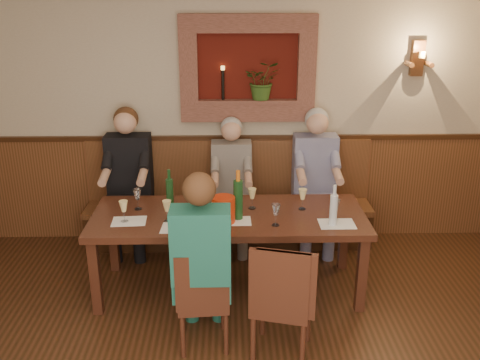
% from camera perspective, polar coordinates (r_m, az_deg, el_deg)
% --- Properties ---
extents(room_shell, '(6.04, 6.04, 2.82)m').
position_cam_1_polar(room_shell, '(2.57, -1.32, 2.80)').
color(room_shell, '#C1AF92').
rests_on(room_shell, ground).
extents(wall_niche, '(1.36, 0.30, 1.06)m').
position_cam_1_polar(wall_niche, '(5.47, 1.27, 11.31)').
color(wall_niche, '#4F120B').
rests_on(wall_niche, ground).
extents(wall_sconce, '(0.25, 0.20, 0.35)m').
position_cam_1_polar(wall_sconce, '(5.75, 18.44, 12.13)').
color(wall_sconce, '#4F3116').
rests_on(wall_sconce, ground).
extents(dining_table, '(2.40, 0.90, 0.75)m').
position_cam_1_polar(dining_table, '(4.74, -1.20, -4.48)').
color(dining_table, '#3B1C11').
rests_on(dining_table, ground).
extents(bench, '(3.00, 0.45, 1.11)m').
position_cam_1_polar(bench, '(5.74, -1.19, -3.68)').
color(bench, '#381E0F').
rests_on(bench, ground).
extents(chair_near_left, '(0.41, 0.41, 0.86)m').
position_cam_1_polar(chair_near_left, '(4.25, -3.91, -14.29)').
color(chair_near_left, '#3B1C11').
rests_on(chair_near_left, ground).
extents(chair_near_right, '(0.52, 0.52, 0.96)m').
position_cam_1_polar(chair_near_right, '(4.14, 4.43, -14.87)').
color(chair_near_right, '#3B1C11').
rests_on(chair_near_right, ground).
extents(person_bench_left, '(0.45, 0.56, 1.50)m').
position_cam_1_polar(person_bench_left, '(5.62, -11.70, -1.36)').
color(person_bench_left, black).
rests_on(person_bench_left, ground).
extents(person_bench_mid, '(0.41, 0.50, 1.40)m').
position_cam_1_polar(person_bench_mid, '(5.55, -0.90, -1.77)').
color(person_bench_mid, '#605B57').
rests_on(person_bench_mid, ground).
extents(person_bench_right, '(0.45, 0.55, 1.48)m').
position_cam_1_polar(person_bench_right, '(5.60, 7.97, -1.30)').
color(person_bench_right, navy).
rests_on(person_bench_right, ground).
extents(person_chair_front, '(0.43, 0.53, 1.45)m').
position_cam_1_polar(person_chair_front, '(4.09, -4.03, -10.02)').
color(person_chair_front, '#19595A').
rests_on(person_chair_front, ground).
extents(spittoon_bucket, '(0.23, 0.23, 0.22)m').
position_cam_1_polar(spittoon_bucket, '(4.51, -1.77, -3.18)').
color(spittoon_bucket, red).
rests_on(spittoon_bucket, dining_table).
extents(wine_bottle_green_a, '(0.09, 0.09, 0.44)m').
position_cam_1_polar(wine_bottle_green_a, '(4.54, -0.20, -2.02)').
color(wine_bottle_green_a, '#19471E').
rests_on(wine_bottle_green_a, dining_table).
extents(wine_bottle_green_b, '(0.08, 0.08, 0.36)m').
position_cam_1_polar(wine_bottle_green_b, '(4.82, -7.50, -1.33)').
color(wine_bottle_green_b, '#19471E').
rests_on(wine_bottle_green_b, dining_table).
extents(water_bottle, '(0.08, 0.08, 0.36)m').
position_cam_1_polar(water_bottle, '(4.51, 9.94, -3.07)').
color(water_bottle, silver).
rests_on(water_bottle, dining_table).
extents(tasting_sheet_a, '(0.30, 0.22, 0.00)m').
position_cam_1_polar(tasting_sheet_a, '(4.66, -11.74, -4.33)').
color(tasting_sheet_a, white).
rests_on(tasting_sheet_a, dining_table).
extents(tasting_sheet_b, '(0.27, 0.20, 0.00)m').
position_cam_1_polar(tasting_sheet_b, '(4.57, -0.53, -4.40)').
color(tasting_sheet_b, white).
rests_on(tasting_sheet_b, dining_table).
extents(tasting_sheet_c, '(0.30, 0.22, 0.00)m').
position_cam_1_polar(tasting_sheet_c, '(4.59, 10.29, -4.62)').
color(tasting_sheet_c, white).
rests_on(tasting_sheet_c, dining_table).
extents(tasting_sheet_d, '(0.31, 0.23, 0.00)m').
position_cam_1_polar(tasting_sheet_d, '(4.47, -6.48, -5.11)').
color(tasting_sheet_d, white).
rests_on(tasting_sheet_d, dining_table).
extents(wine_glass_0, '(0.08, 0.08, 0.19)m').
position_cam_1_polar(wine_glass_0, '(4.79, 1.30, -1.98)').
color(wine_glass_0, '#FBE896').
rests_on(wine_glass_0, dining_table).
extents(wine_glass_1, '(0.08, 0.08, 0.19)m').
position_cam_1_polar(wine_glass_1, '(4.62, 10.13, -3.16)').
color(wine_glass_1, white).
rests_on(wine_glass_1, dining_table).
extents(wine_glass_2, '(0.08, 0.08, 0.19)m').
position_cam_1_polar(wine_glass_2, '(4.73, -4.62, -2.34)').
color(wine_glass_2, white).
rests_on(wine_glass_2, dining_table).
extents(wine_glass_3, '(0.08, 0.08, 0.19)m').
position_cam_1_polar(wine_glass_3, '(4.57, -7.77, -3.31)').
color(wine_glass_3, '#FBE896').
rests_on(wine_glass_3, dining_table).
extents(wine_glass_4, '(0.08, 0.08, 0.19)m').
position_cam_1_polar(wine_glass_4, '(4.46, 3.84, -3.73)').
color(wine_glass_4, white).
rests_on(wine_glass_4, dining_table).
extents(wine_glass_5, '(0.08, 0.08, 0.19)m').
position_cam_1_polar(wine_glass_5, '(4.41, -4.04, -4.04)').
color(wine_glass_5, '#FBE896').
rests_on(wine_glass_5, dining_table).
extents(wine_glass_6, '(0.08, 0.08, 0.19)m').
position_cam_1_polar(wine_glass_6, '(4.62, -12.28, -3.30)').
color(wine_glass_6, '#FBE896').
rests_on(wine_glass_6, dining_table).
extents(wine_glass_7, '(0.08, 0.08, 0.19)m').
position_cam_1_polar(wine_glass_7, '(4.50, -1.10, -3.46)').
color(wine_glass_7, '#FBE896').
rests_on(wine_glass_7, dining_table).
extents(wine_glass_8, '(0.08, 0.08, 0.19)m').
position_cam_1_polar(wine_glass_8, '(4.80, 6.68, -2.05)').
color(wine_glass_8, '#FBE896').
rests_on(wine_glass_8, dining_table).
extents(wine_glass_9, '(0.08, 0.08, 0.19)m').
position_cam_1_polar(wine_glass_9, '(4.85, -10.87, -2.04)').
color(wine_glass_9, white).
rests_on(wine_glass_9, dining_table).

